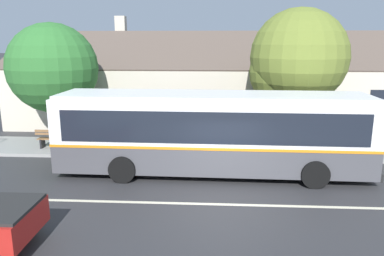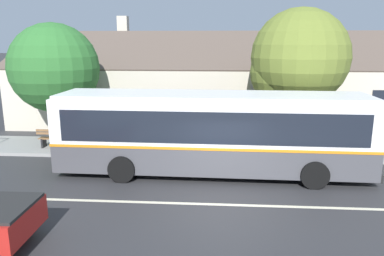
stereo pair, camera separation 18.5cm
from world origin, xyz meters
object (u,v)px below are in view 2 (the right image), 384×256
object	(u,v)px
transit_bus	(212,131)
bus_stop_sign	(352,124)
bench_by_building	(58,139)
street_tree_secondary	(54,68)
street_tree_primary	(296,62)

from	to	relation	value
transit_bus	bus_stop_sign	size ratio (longest dim) A/B	4.98
bench_by_building	bus_stop_sign	bearing A→B (deg)	-2.02
transit_bus	bench_by_building	distance (m)	7.85
bench_by_building	bus_stop_sign	world-z (taller)	bus_stop_sign
bench_by_building	bus_stop_sign	distance (m)	13.32
transit_bus	street_tree_secondary	world-z (taller)	street_tree_secondary
bench_by_building	street_tree_primary	distance (m)	11.76
bench_by_building	street_tree_primary	world-z (taller)	street_tree_primary
transit_bus	street_tree_primary	distance (m)	6.01
street_tree_primary	street_tree_secondary	xyz separation A→B (m)	(-11.78, 0.36, -0.38)
street_tree_primary	street_tree_secondary	bearing A→B (deg)	178.26
transit_bus	bench_by_building	bearing A→B (deg)	160.75
transit_bus	street_tree_secondary	xyz separation A→B (m)	(-8.00, 4.34, 2.07)
bench_by_building	street_tree_primary	size ratio (longest dim) A/B	0.27
street_tree_secondary	bus_stop_sign	world-z (taller)	street_tree_secondary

